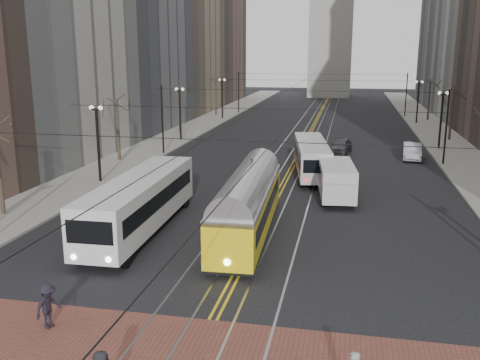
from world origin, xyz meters
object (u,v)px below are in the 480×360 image
at_px(sedan_grey, 341,146).
at_px(pedestrian_d, 48,306).
at_px(transit_bus, 140,205).
at_px(rear_bus, 311,158).
at_px(streetcar, 248,209).
at_px(sedan_silver, 412,151).
at_px(cargo_van, 336,182).

height_order(sedan_grey, pedestrian_d, pedestrian_d).
height_order(transit_bus, rear_bus, transit_bus).
xyz_separation_m(streetcar, rear_bus, (2.30, 15.24, -0.09)).
bearing_deg(sedan_silver, transit_bus, -119.94).
height_order(cargo_van, sedan_grey, cargo_van).
bearing_deg(sedan_grey, pedestrian_d, -95.77).
bearing_deg(transit_bus, cargo_van, 38.79).
relative_size(transit_bus, pedestrian_d, 7.32).
relative_size(transit_bus, sedan_silver, 2.70).
bearing_deg(streetcar, sedan_silver, 62.65).
distance_m(rear_bus, cargo_van, 7.51).
distance_m(cargo_van, sedan_silver, 16.89).
bearing_deg(pedestrian_d, transit_bus, 21.15).
distance_m(transit_bus, streetcar, 5.94).
height_order(transit_bus, sedan_grey, transit_bus).
height_order(sedan_grey, sedan_silver, sedan_silver).
relative_size(streetcar, pedestrian_d, 7.33).
bearing_deg(cargo_van, pedestrian_d, -122.74).
relative_size(transit_bus, cargo_van, 2.19).
distance_m(transit_bus, sedan_silver, 29.64).
xyz_separation_m(streetcar, pedestrian_d, (-5.16, -11.35, -0.60)).
height_order(streetcar, cargo_van, streetcar).
distance_m(transit_bus, cargo_van, 13.59).
bearing_deg(cargo_van, streetcar, -125.45).
height_order(transit_bus, pedestrian_d, transit_bus).
height_order(streetcar, sedan_silver, streetcar).
bearing_deg(pedestrian_d, rear_bus, 1.52).
relative_size(cargo_van, sedan_grey, 1.32).
bearing_deg(sedan_silver, streetcar, -110.11).
bearing_deg(rear_bus, streetcar, -107.01).
xyz_separation_m(streetcar, sedan_grey, (4.50, 25.52, -0.73)).
relative_size(rear_bus, sedan_silver, 2.29).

